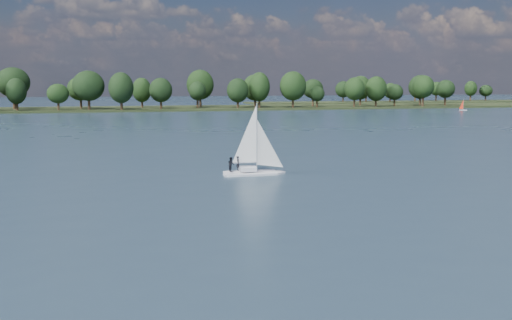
{
  "coord_description": "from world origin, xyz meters",
  "views": [
    {
      "loc": [
        -20.62,
        -19.87,
        10.21
      ],
      "look_at": [
        -5.97,
        35.77,
        2.5
      ],
      "focal_mm": 40.0,
      "sensor_mm": 36.0,
      "label": 1
    }
  ],
  "objects": [
    {
      "name": "ground",
      "position": [
        0.0,
        100.0,
        0.0
      ],
      "size": [
        700.0,
        700.0,
        0.0
      ],
      "primitive_type": "plane",
      "color": "#233342",
      "rests_on": "ground"
    },
    {
      "name": "far_shore",
      "position": [
        0.0,
        212.0,
        0.0
      ],
      "size": [
        660.0,
        40.0,
        1.5
      ],
      "primitive_type": "cube",
      "color": "black",
      "rests_on": "ground"
    },
    {
      "name": "far_shore_back",
      "position": [
        160.0,
        260.0,
        0.0
      ],
      "size": [
        220.0,
        30.0,
        1.4
      ],
      "primitive_type": "cube",
      "color": "black",
      "rests_on": "ground"
    },
    {
      "name": "sailboat",
      "position": [
        -5.04,
        41.53,
        2.36
      ],
      "size": [
        6.45,
        1.89,
        8.45
      ],
      "rotation": [
        0.0,
        0.0,
        -0.02
      ],
      "color": "white",
      "rests_on": "ground"
    },
    {
      "name": "dinghy_orange",
      "position": [
        113.35,
        173.58,
        1.06
      ],
      "size": [
        2.96,
        2.4,
        4.47
      ],
      "rotation": [
        0.0,
        0.0,
        -0.55
      ],
      "color": "white",
      "rests_on": "ground"
    },
    {
      "name": "treeline",
      "position": [
        -13.43,
        208.14,
        8.06
      ],
      "size": [
        562.28,
        73.58,
        18.64
      ],
      "color": "black",
      "rests_on": "ground"
    }
  ]
}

